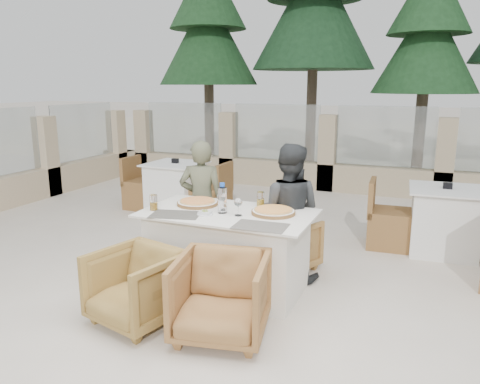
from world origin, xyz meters
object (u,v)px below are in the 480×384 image
at_px(armchair_far_left, 213,231).
at_px(bg_table_a, 176,188).
at_px(armchair_far_right, 284,244).
at_px(diner_left, 202,202).
at_px(beer_glass_right, 261,199).
at_px(bg_table_b, 444,221).
at_px(wine_glass_centre, 221,200).
at_px(beer_glass_left, 154,203).
at_px(pizza_right, 273,211).
at_px(wine_glass_near, 238,206).
at_px(dining_table, 228,251).
at_px(pizza_left, 198,202).
at_px(water_bottle, 222,198).
at_px(diner_right, 288,212).
at_px(armchair_near_left, 137,287).
at_px(olive_dish, 205,212).
at_px(armchair_near_right, 221,297).

xyz_separation_m(armchair_far_left, bg_table_a, (-1.36, 1.51, 0.09)).
relative_size(armchair_far_right, diner_left, 0.45).
bearing_deg(beer_glass_right, bg_table_b, 42.53).
bearing_deg(wine_glass_centre, bg_table_a, 129.05).
relative_size(beer_glass_left, bg_table_b, 0.09).
relative_size(pizza_right, armchair_far_left, 0.62).
relative_size(wine_glass_near, diner_left, 0.14).
distance_m(dining_table, pizza_left, 0.58).
height_order(pizza_left, diner_left, diner_left).
relative_size(water_bottle, diner_left, 0.21).
height_order(pizza_left, wine_glass_centre, wine_glass_centre).
relative_size(dining_table, diner_right, 1.16).
bearing_deg(bg_table_a, pizza_right, -41.85).
distance_m(water_bottle, armchair_near_left, 1.11).
xyz_separation_m(dining_table, water_bottle, (-0.04, -0.04, 0.53)).
height_order(olive_dish, armchair_far_right, olive_dish).
height_order(pizza_left, armchair_far_left, pizza_left).
xyz_separation_m(wine_glass_near, armchair_near_right, (0.17, -0.74, -0.53)).
bearing_deg(armchair_near_left, dining_table, 77.55).
bearing_deg(pizza_left, armchair_near_right, -54.10).
xyz_separation_m(armchair_far_left, armchair_far_right, (0.87, -0.07, -0.02)).
bearing_deg(diner_left, diner_right, 159.70).
distance_m(wine_glass_near, armchair_far_right, 0.97).
xyz_separation_m(pizza_left, diner_left, (-0.18, 0.43, -0.12)).
xyz_separation_m(olive_dish, armchair_far_right, (0.51, 0.83, -0.51)).
bearing_deg(diner_right, pizza_left, 18.15).
bearing_deg(pizza_right, wine_glass_near, -146.78).
relative_size(beer_glass_left, beer_glass_right, 1.02).
xyz_separation_m(wine_glass_centre, beer_glass_right, (0.31, 0.25, -0.02)).
xyz_separation_m(pizza_right, wine_glass_centre, (-0.51, -0.04, 0.07)).
height_order(water_bottle, armchair_near_right, water_bottle).
relative_size(armchair_near_left, diner_right, 0.49).
xyz_separation_m(water_bottle, wine_glass_near, (0.17, -0.03, -0.05)).
distance_m(armchair_far_left, bg_table_a, 2.03).
xyz_separation_m(wine_glass_centre, armchair_near_right, (0.40, -0.88, -0.53)).
bearing_deg(armchair_near_left, diner_right, 71.16).
bearing_deg(beer_glass_right, bg_table_a, 137.11).
distance_m(pizza_right, armchair_far_right, 0.77).
bearing_deg(olive_dish, wine_glass_centre, 75.77).
height_order(pizza_right, water_bottle, water_bottle).
xyz_separation_m(wine_glass_centre, olive_dish, (-0.06, -0.23, -0.07)).
relative_size(pizza_right, diner_right, 0.29).
height_order(dining_table, armchair_near_right, dining_table).
bearing_deg(beer_glass_left, beer_glass_right, 29.83).
bearing_deg(wine_glass_centre, armchair_far_right, 53.03).
bearing_deg(beer_glass_right, wine_glass_centre, -141.83).
bearing_deg(bg_table_b, pizza_right, -133.65).
bearing_deg(dining_table, pizza_left, 160.82).
height_order(pizza_left, beer_glass_right, beer_glass_right).
bearing_deg(beer_glass_left, wine_glass_centre, 24.64).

